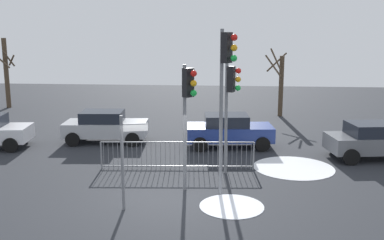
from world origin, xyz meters
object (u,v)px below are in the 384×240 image
Objects in this scene: traffic_light_mid_right at (188,100)px; car_grey_mid at (375,140)px; direction_sign_post at (125,157)px; bare_tree_left at (280,83)px; car_blue_near at (229,130)px; car_silver_trailing at (105,126)px; traffic_light_foreground_right at (225,76)px; traffic_light_rear_left at (231,94)px; bare_tree_centre at (6,72)px.

traffic_light_mid_right is 1.02× the size of car_grey_mid.
traffic_light_mid_right is at bearing 30.30° from direction_sign_post.
car_blue_near is at bearing -111.65° from bare_tree_left.
traffic_light_foreground_right is at bearing -53.37° from car_silver_trailing.
traffic_light_rear_left is (1.33, 1.93, -0.06)m from traffic_light_mid_right.
traffic_light_mid_right is 1.47× the size of direction_sign_post.
direction_sign_post is at bearing -111.55° from bare_tree_left.
bare_tree_centre is at bearing -95.61° from traffic_light_mid_right.
car_grey_mid is 11.82m from car_silver_trailing.
traffic_light_mid_right is 7.93m from car_silver_trailing.
traffic_light_foreground_right is 1.44m from traffic_light_mid_right.
direction_sign_post is at bearing -154.18° from car_grey_mid.
car_blue_near is (-0.05, 3.85, -2.16)m from traffic_light_rear_left.
traffic_light_rear_left reaches higher than car_grey_mid.
car_grey_mid is 23.62m from bare_tree_centre.
traffic_light_rear_left is 0.85× the size of bare_tree_centre.
car_grey_mid is at bearing 19.29° from direction_sign_post.
car_blue_near is at bearing -150.67° from traffic_light_mid_right.
car_silver_trailing is (-2.84, 7.82, -0.80)m from direction_sign_post.
traffic_light_rear_left is at bearing -153.12° from traffic_light_foreground_right.
bare_tree_centre reaches higher than car_blue_near.
traffic_light_rear_left is at bearing -104.62° from bare_tree_left.
traffic_light_mid_right is 1.03× the size of car_blue_near.
car_blue_near is 1.01× the size of car_silver_trailing.
car_grey_mid is at bearing -18.80° from car_blue_near.
direction_sign_post is at bearing -117.17° from car_blue_near.
traffic_light_foreground_right is at bearing -150.58° from car_grey_mid.
traffic_light_mid_right is at bearing -108.23° from car_blue_near.
direction_sign_post is at bearing -53.96° from bare_tree_centre.
traffic_light_mid_right is at bearing -47.46° from bare_tree_centre.
bare_tree_left is (-2.86, 9.08, 1.28)m from car_grey_mid.
car_silver_trailing is (-11.69, 1.75, 0.00)m from car_grey_mid.
traffic_light_foreground_right is 6.80m from car_blue_near.
traffic_light_mid_right is at bearing -58.35° from car_silver_trailing.
bare_tree_left reaches higher than traffic_light_rear_left.
car_silver_trailing is at bearing -107.85° from traffic_light_foreground_right.
car_blue_near is at bearing -8.19° from car_silver_trailing.
traffic_light_rear_left is 1.02× the size of car_silver_trailing.
traffic_light_mid_right is 1.04× the size of car_silver_trailing.
bare_tree_left is (3.17, 13.81, -1.71)m from traffic_light_foreground_right.
car_silver_trailing is (-5.77, 0.37, 0.00)m from car_blue_near.
bare_tree_left is at bearing -4.97° from bare_tree_centre.
bare_tree_centre is (-21.02, 10.66, 1.68)m from car_grey_mid.
car_silver_trailing is at bearing 94.80° from direction_sign_post.
bare_tree_left reaches higher than car_blue_near.
car_blue_near is 5.78m from car_silver_trailing.
traffic_light_foreground_right reaches higher than traffic_light_rear_left.
car_silver_trailing is at bearing 170.60° from car_blue_near.
direction_sign_post is at bearing -2.66° from traffic_light_mid_right.
traffic_light_foreground_right is 14.27m from bare_tree_left.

